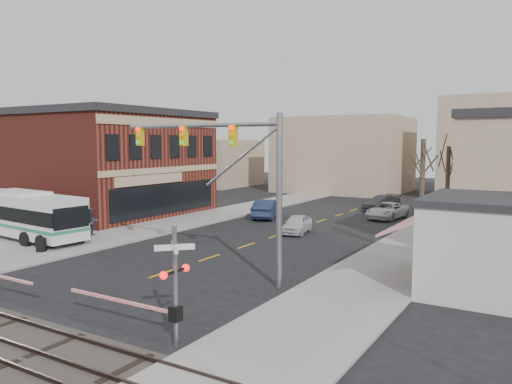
% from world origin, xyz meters
% --- Properties ---
extents(ground, '(160.00, 160.00, 0.00)m').
position_xyz_m(ground, '(0.00, 0.00, 0.00)').
color(ground, black).
rests_on(ground, ground).
extents(sidewalk_west, '(5.00, 60.00, 0.12)m').
position_xyz_m(sidewalk_west, '(-9.50, 20.00, 0.06)').
color(sidewalk_west, gray).
rests_on(sidewalk_west, ground).
extents(sidewalk_east, '(5.00, 60.00, 0.12)m').
position_xyz_m(sidewalk_east, '(9.50, 20.00, 0.06)').
color(sidewalk_east, gray).
rests_on(sidewalk_east, ground).
extents(brick_building, '(30.40, 15.40, 9.60)m').
position_xyz_m(brick_building, '(-26.98, 16.00, 4.81)').
color(brick_building, maroon).
rests_on(brick_building, ground).
extents(tree_east_a, '(0.28, 0.28, 6.75)m').
position_xyz_m(tree_east_a, '(10.50, 12.00, 3.50)').
color(tree_east_a, '#382B21').
rests_on(tree_east_a, sidewalk_east).
extents(tree_east_b, '(0.28, 0.28, 6.30)m').
position_xyz_m(tree_east_b, '(10.80, 18.00, 3.27)').
color(tree_east_b, '#382B21').
rests_on(tree_east_b, sidewalk_east).
extents(tree_east_c, '(0.28, 0.28, 7.20)m').
position_xyz_m(tree_east_c, '(11.00, 26.00, 3.72)').
color(tree_east_c, '#382B21').
rests_on(tree_east_c, sidewalk_east).
extents(transit_bus, '(12.49, 3.76, 3.17)m').
position_xyz_m(transit_bus, '(-14.67, 3.86, 1.79)').
color(transit_bus, silver).
rests_on(transit_bus, ground).
extents(traffic_signal_mast, '(9.30, 0.30, 8.00)m').
position_xyz_m(traffic_signal_mast, '(3.62, 2.95, 5.70)').
color(traffic_signal_mast, gray).
rests_on(traffic_signal_mast, ground).
extents(rr_crossing_east, '(5.60, 1.36, 4.00)m').
position_xyz_m(rr_crossing_east, '(6.09, -4.68, 1.97)').
color(rr_crossing_east, gray).
rests_on(rr_crossing_east, ground).
extents(trash_bin, '(0.60, 0.60, 0.81)m').
position_xyz_m(trash_bin, '(-9.42, 1.75, 0.53)').
color(trash_bin, black).
rests_on(trash_bin, sidewalk_west).
extents(car_a, '(2.29, 4.18, 1.35)m').
position_xyz_m(car_a, '(0.75, 15.84, 0.67)').
color(car_a, silver).
rests_on(car_a, ground).
extents(car_b, '(3.16, 5.35, 1.67)m').
position_xyz_m(car_b, '(-4.76, 21.04, 0.83)').
color(car_b, '#18233D').
rests_on(car_b, ground).
extents(car_c, '(3.05, 5.38, 1.42)m').
position_xyz_m(car_c, '(4.46, 26.24, 0.71)').
color(car_c, silver).
rests_on(car_c, ground).
extents(car_d, '(3.19, 5.41, 1.47)m').
position_xyz_m(car_d, '(2.32, 31.44, 0.74)').
color(car_d, '#3F4044').
rests_on(car_d, ground).
extents(pedestrian_near, '(0.55, 0.74, 1.86)m').
position_xyz_m(pedestrian_near, '(-9.52, 4.09, 1.05)').
color(pedestrian_near, '#574E45').
rests_on(pedestrian_near, sidewalk_west).
extents(pedestrian_far, '(1.07, 1.16, 1.93)m').
position_xyz_m(pedestrian_far, '(-10.96, 6.88, 1.08)').
color(pedestrian_far, '#2F3753').
rests_on(pedestrian_far, sidewalk_west).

